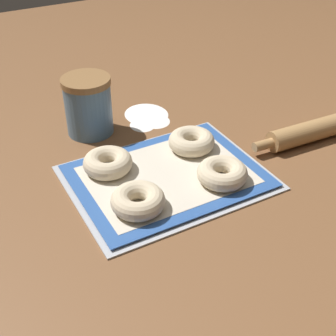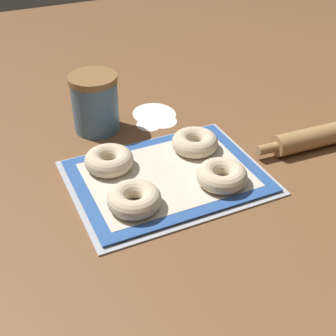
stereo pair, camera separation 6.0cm
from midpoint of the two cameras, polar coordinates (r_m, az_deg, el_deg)
name	(u,v)px [view 1 (the left image)]	position (r m, az deg, el deg)	size (l,w,h in m)	color
ground_plane	(163,180)	(1.04, -2.24, -1.51)	(2.80, 2.80, 0.00)	brown
baking_tray	(168,178)	(1.03, -1.65, -1.25)	(0.43, 0.33, 0.01)	#B2B5BA
baking_mat	(168,176)	(1.03, -1.65, -1.01)	(0.40, 0.30, 0.00)	#2D569E
bagel_front_left	(138,201)	(0.93, -5.51, -4.01)	(0.11, 0.11, 0.04)	beige
bagel_front_right	(222,173)	(1.01, 4.95, -0.66)	(0.11, 0.11, 0.04)	beige
bagel_back_left	(108,163)	(1.05, -8.97, 0.62)	(0.11, 0.11, 0.04)	beige
bagel_back_right	(192,141)	(1.11, 1.35, 3.25)	(0.11, 0.11, 0.04)	beige
flour_canister	(88,105)	(1.19, -11.12, 7.46)	(0.12, 0.12, 0.15)	slate
rolling_pin	(336,124)	(1.25, 18.53, 5.07)	(0.50, 0.07, 0.05)	#AD7F4C
flour_patch_near	(155,121)	(1.25, -2.92, 5.74)	(0.08, 0.08, 0.00)	white
flour_patch_far	(146,114)	(1.29, -3.98, 6.57)	(0.12, 0.13, 0.00)	white
flour_patch_side	(142,125)	(1.24, -4.56, 5.22)	(0.06, 0.07, 0.00)	white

